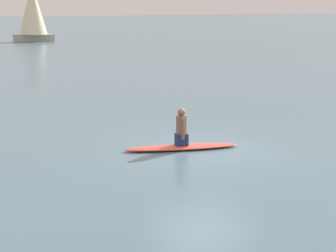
# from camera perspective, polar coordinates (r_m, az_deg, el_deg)

# --- Properties ---
(ground_plane) EXTENTS (400.00, 400.00, 0.00)m
(ground_plane) POSITION_cam_1_polar(r_m,az_deg,el_deg) (16.80, 3.34, -2.22)
(ground_plane) COLOR slate
(surfboard) EXTENTS (1.54, 3.26, 0.12)m
(surfboard) POSITION_cam_1_polar(r_m,az_deg,el_deg) (16.77, 1.27, -2.00)
(surfboard) COLOR #D84C3F
(surfboard) RESTS_ON ground
(person_paddler) EXTENTS (0.45, 0.41, 1.03)m
(person_paddler) POSITION_cam_1_polar(r_m,az_deg,el_deg) (16.66, 1.28, -0.24)
(person_paddler) COLOR navy
(person_paddler) RESTS_ON surfboard
(sailboat_distant) EXTENTS (3.35, 4.43, 7.10)m
(sailboat_distant) POSITION_cam_1_polar(r_m,az_deg,el_deg) (68.01, -12.65, 10.57)
(sailboat_distant) COLOR #B2A893
(sailboat_distant) RESTS_ON ground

